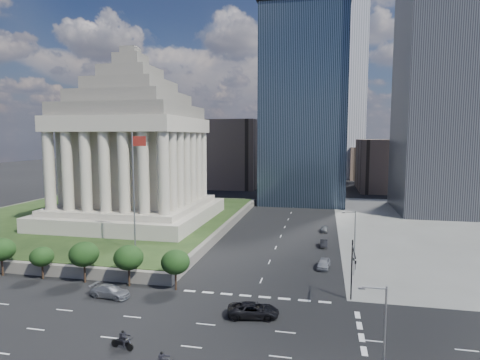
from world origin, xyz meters
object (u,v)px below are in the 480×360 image
(motorcycle_trail, at_px, (122,339))
(war_memorial, at_px, (133,135))
(suv_grey, at_px, (110,291))
(street_lamp_south, at_px, (382,341))
(flagpole, at_px, (134,185))
(pickup_truck, at_px, (253,310))
(street_lamp_north, at_px, (354,239))
(parked_sedan_mid, at_px, (324,244))
(parked_sedan_near, at_px, (324,263))
(parked_sedan_far, at_px, (324,229))
(traffic_signal_ne, at_px, (353,265))

(motorcycle_trail, bearing_deg, war_memorial, 125.94)
(suv_grey, bearing_deg, street_lamp_south, -109.63)
(flagpole, distance_m, pickup_truck, 30.46)
(war_memorial, relative_size, street_lamp_north, 3.90)
(street_lamp_north, relative_size, pickup_truck, 1.65)
(street_lamp_north, height_order, parked_sedan_mid, street_lamp_north)
(pickup_truck, bearing_deg, flagpole, 45.38)
(parked_sedan_near, xyz_separation_m, parked_sedan_mid, (0.00, 12.72, -0.14))
(war_memorial, bearing_deg, street_lamp_north, -25.92)
(street_lamp_south, height_order, pickup_truck, street_lamp_south)
(street_lamp_north, relative_size, motorcycle_trail, 3.75)
(war_memorial, height_order, street_lamp_south, war_memorial)
(flagpole, height_order, parked_sedan_far, flagpole)
(street_lamp_north, relative_size, parked_sedan_near, 2.19)
(parked_sedan_far, bearing_deg, pickup_truck, -97.02)
(pickup_truck, relative_size, parked_sedan_near, 1.32)
(flagpole, bearing_deg, traffic_signal_ne, -16.71)
(flagpole, xyz_separation_m, parked_sedan_far, (30.90, 29.12, -12.45))
(street_lamp_south, relative_size, parked_sedan_mid, 2.56)
(parked_sedan_near, relative_size, parked_sedan_far, 1.17)
(pickup_truck, bearing_deg, parked_sedan_mid, -23.36)
(suv_grey, relative_size, parked_sedan_near, 1.21)
(parked_sedan_mid, bearing_deg, street_lamp_south, -85.40)
(war_memorial, distance_m, street_lamp_south, 73.51)
(war_memorial, distance_m, parked_sedan_far, 48.07)
(traffic_signal_ne, relative_size, street_lamp_north, 0.80)
(war_memorial, xyz_separation_m, suv_grey, (15.42, -38.17, -20.60))
(street_lamp_north, bearing_deg, traffic_signal_ne, -94.19)
(suv_grey, distance_m, parked_sedan_mid, 41.17)
(motorcycle_trail, bearing_deg, parked_sedan_near, 67.13)
(street_lamp_north, height_order, suv_grey, street_lamp_north)
(war_memorial, bearing_deg, flagpole, -63.11)
(suv_grey, xyz_separation_m, parked_sedan_mid, (27.58, 30.56, -0.16))
(parked_sedan_far, distance_m, motorcycle_trail, 58.33)
(parked_sedan_far, bearing_deg, suv_grey, -119.41)
(parked_sedan_mid, relative_size, parked_sedan_far, 1.00)
(street_lamp_north, distance_m, pickup_truck, 21.63)
(traffic_signal_ne, height_order, street_lamp_south, street_lamp_south)
(suv_grey, bearing_deg, motorcycle_trail, -138.82)
(suv_grey, bearing_deg, pickup_truck, -88.79)
(street_lamp_south, relative_size, motorcycle_trail, 3.75)
(parked_sedan_far, relative_size, motorcycle_trail, 1.47)
(parked_sedan_near, bearing_deg, street_lamp_south, -75.75)
(war_memorial, bearing_deg, street_lamp_south, -48.77)
(pickup_truck, xyz_separation_m, parked_sedan_far, (8.12, 45.18, -0.17))
(war_memorial, height_order, traffic_signal_ne, war_memorial)
(traffic_signal_ne, bearing_deg, war_memorial, 143.58)
(parked_sedan_near, height_order, motorcycle_trail, motorcycle_trail)
(street_lamp_south, xyz_separation_m, parked_sedan_near, (-4.33, 33.68, -4.88))
(traffic_signal_ne, distance_m, parked_sedan_mid, 27.32)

